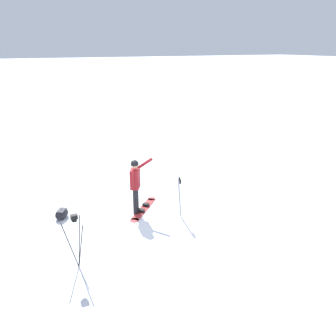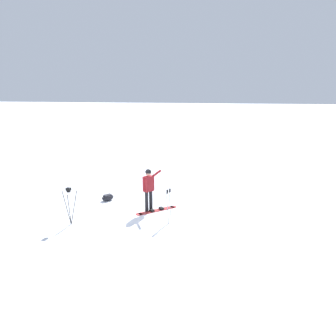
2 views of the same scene
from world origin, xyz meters
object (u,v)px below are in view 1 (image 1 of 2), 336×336
(snowboarder, at_px, (135,181))
(gear_bag_large, at_px, (62,214))
(snowboard, at_px, (144,208))
(camera_tripod, at_px, (75,231))
(ski_poles, at_px, (180,192))

(snowboarder, distance_m, gear_bag_large, 2.48)
(snowboarder, relative_size, gear_bag_large, 2.73)
(snowboarder, distance_m, snowboard, 1.11)
(gear_bag_large, height_order, camera_tripod, camera_tripod)
(snowboarder, xyz_separation_m, ski_poles, (-0.88, -1.08, -0.24))
(snowboarder, bearing_deg, snowboard, -68.78)
(snowboarder, bearing_deg, camera_tripod, 131.79)
(snowboarder, distance_m, ski_poles, 1.42)
(gear_bag_large, xyz_separation_m, ski_poles, (-1.56, -3.28, 0.69))
(snowboarder, relative_size, snowboard, 1.26)
(camera_tripod, bearing_deg, snowboard, -50.07)
(camera_tripod, bearing_deg, ski_poles, -70.84)
(snowboard, bearing_deg, camera_tripod, 129.93)
(snowboarder, xyz_separation_m, camera_tripod, (-2.05, 2.30, -0.08))
(gear_bag_large, xyz_separation_m, camera_tripod, (-2.74, 0.10, 0.85))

